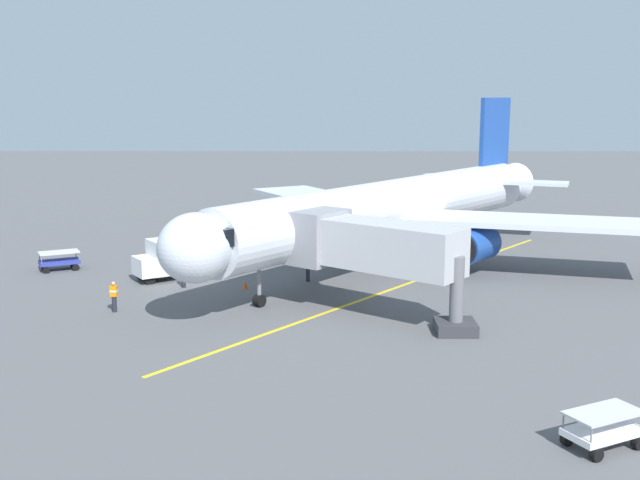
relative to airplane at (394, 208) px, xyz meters
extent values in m
plane|color=#565659|center=(-1.47, -1.60, -4.00)|extent=(220.00, 220.00, 0.00)
cube|color=yellow|center=(0.17, 6.22, -4.00)|extent=(24.87, 31.62, 0.01)
cylinder|color=silver|center=(0.17, 0.22, 0.10)|extent=(23.97, 29.10, 3.80)
ellipsoid|color=silver|center=(11.40, 14.54, 0.10)|extent=(5.31, 5.38, 3.61)
cone|color=silver|center=(-11.24, -14.34, 0.10)|extent=(4.54, 4.47, 3.42)
cube|color=black|center=(10.54, 13.44, 0.65)|extent=(3.53, 3.25, 0.90)
cube|color=silver|center=(-8.83, 2.55, -0.50)|extent=(17.82, 9.73, 0.36)
cylinder|color=#1E479E|center=(-5.01, 3.01, -2.00)|extent=(3.91, 4.09, 2.30)
cylinder|color=black|center=(-3.93, 4.39, -2.00)|extent=(1.78, 1.45, 2.10)
cube|color=silver|center=(4.59, -7.97, -0.50)|extent=(13.01, 17.37, 0.36)
cylinder|color=#1E479E|center=(4.12, -4.14, -2.00)|extent=(3.91, 4.09, 2.30)
cylinder|color=black|center=(5.20, -2.77, -2.00)|extent=(1.78, 1.45, 2.10)
cube|color=#1E479E|center=(-9.39, -11.98, 3.90)|extent=(3.25, 4.00, 7.20)
cube|color=silver|center=(-11.72, -9.76, 0.70)|extent=(6.83, 4.45, 0.24)
cube|color=silver|center=(-6.69, -13.71, 0.70)|extent=(5.56, 6.65, 0.24)
cylinder|color=slate|center=(8.50, 10.84, -2.27)|extent=(0.24, 0.24, 2.77)
cylinder|color=black|center=(8.50, 10.84, -3.65)|extent=(0.79, 0.83, 0.70)
cylinder|color=slate|center=(-3.72, -0.54, -2.07)|extent=(0.24, 0.24, 2.77)
cylinder|color=black|center=(-3.72, -0.54, -3.45)|extent=(1.03, 1.14, 1.10)
cylinder|color=slate|center=(0.37, -3.74, -2.07)|extent=(0.24, 0.24, 2.77)
cylinder|color=black|center=(0.37, -3.74, -3.45)|extent=(1.03, 1.14, 1.10)
cube|color=#B7B7BC|center=(1.85, 12.89, -0.10)|extent=(8.69, 7.60, 2.50)
cube|color=gray|center=(5.39, 10.11, -0.10)|extent=(4.18, 4.25, 3.00)
cylinder|color=slate|center=(-1.69, 15.67, -2.05)|extent=(0.70, 0.70, 3.90)
cube|color=#333338|center=(-1.69, 15.67, -3.70)|extent=(2.00, 2.00, 0.60)
cylinder|color=#23232D|center=(16.36, 11.94, -3.56)|extent=(0.26, 0.26, 0.88)
cube|color=orange|center=(16.36, 11.94, -2.82)|extent=(0.41, 0.29, 0.60)
cube|color=silver|center=(16.36, 11.94, -2.82)|extent=(0.43, 0.30, 0.10)
sphere|color=tan|center=(16.36, 11.94, -2.40)|extent=(0.22, 0.22, 0.22)
cylinder|color=#23232D|center=(5.89, 4.84, -3.56)|extent=(0.26, 0.26, 0.88)
cube|color=#D8EA19|center=(5.89, 4.84, -2.82)|extent=(0.45, 0.42, 0.60)
cube|color=silver|center=(5.89, 4.84, -2.82)|extent=(0.47, 0.44, 0.10)
sphere|color=#9E7051|center=(5.89, 4.84, -2.40)|extent=(0.22, 0.22, 0.22)
cylinder|color=#23232D|center=(13.53, 6.48, -3.56)|extent=(0.26, 0.26, 0.88)
cube|color=#D8EA19|center=(13.53, 6.48, -2.82)|extent=(0.31, 0.42, 0.60)
cube|color=silver|center=(13.53, 6.48, -2.82)|extent=(0.33, 0.44, 0.10)
sphere|color=beige|center=(13.53, 6.48, -2.40)|extent=(0.22, 0.22, 0.22)
cube|color=#2D3899|center=(22.83, 1.65, -3.44)|extent=(2.95, 2.40, 0.24)
cube|color=silver|center=(22.83, 1.65, -2.77)|extent=(2.95, 2.40, 0.08)
cylinder|color=slate|center=(23.64, 2.74, -3.04)|extent=(0.06, 0.06, 0.55)
cylinder|color=slate|center=(24.18, 1.63, -3.04)|extent=(0.06, 0.06, 0.55)
cylinder|color=slate|center=(21.48, 1.68, -3.04)|extent=(0.06, 0.06, 0.55)
cylinder|color=slate|center=(22.03, 0.57, -3.04)|extent=(0.06, 0.06, 0.55)
cylinder|color=black|center=(23.40, 2.66, -3.78)|extent=(0.51, 0.42, 0.44)
cylinder|color=black|center=(23.97, 1.49, -3.78)|extent=(0.51, 0.42, 0.44)
cylinder|color=black|center=(21.69, 1.82, -3.78)|extent=(0.51, 0.42, 0.44)
cylinder|color=black|center=(22.27, 0.65, -3.78)|extent=(0.51, 0.42, 0.44)
cube|color=white|center=(-4.49, 28.38, -3.44)|extent=(2.95, 2.43, 0.24)
cube|color=silver|center=(-4.49, 28.38, -2.77)|extent=(2.95, 2.43, 0.08)
cylinder|color=slate|center=(-3.70, 29.48, -3.04)|extent=(0.06, 0.06, 0.55)
cylinder|color=slate|center=(-3.14, 28.37, -3.04)|extent=(0.06, 0.06, 0.55)
cylinder|color=slate|center=(-5.28, 27.28, -3.04)|extent=(0.06, 0.06, 0.55)
cylinder|color=black|center=(-3.94, 29.39, -3.78)|extent=(0.51, 0.42, 0.44)
cylinder|color=black|center=(-3.35, 28.23, -3.78)|extent=(0.51, 0.42, 0.44)
cylinder|color=black|center=(-5.63, 28.53, -3.78)|extent=(0.51, 0.42, 0.44)
cylinder|color=black|center=(-5.04, 27.37, -3.78)|extent=(0.51, 0.42, 0.44)
cube|color=white|center=(15.97, 4.94, -2.98)|extent=(2.47, 2.52, 1.20)
cube|color=black|center=(16.56, 5.33, -2.78)|extent=(1.07, 1.51, 0.70)
cube|color=silver|center=(14.35, 3.87, -2.48)|extent=(4.11, 3.66, 2.20)
cylinder|color=black|center=(15.82, 5.62, -3.58)|extent=(0.84, 0.67, 0.84)
cylinder|color=black|center=(16.54, 4.54, -3.58)|extent=(0.84, 0.67, 0.84)
cylinder|color=black|center=(13.16, 3.85, -3.58)|extent=(0.84, 0.67, 0.84)
cylinder|color=black|center=(13.87, 2.77, -3.58)|extent=(0.84, 0.67, 0.84)
cone|color=#F2590F|center=(9.69, 6.84, -3.73)|extent=(0.32, 0.32, 0.55)
cone|color=#F2590F|center=(18.07, -1.54, -3.73)|extent=(0.32, 0.32, 0.55)
camera|label=1|loc=(4.95, 52.67, 7.68)|focal=43.26mm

